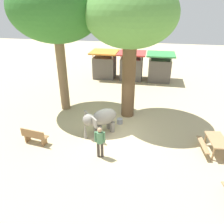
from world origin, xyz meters
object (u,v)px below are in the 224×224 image
Objects in this scene: wooden_bench at (34,136)px; market_stall_green at (160,69)px; feed_bucket at (120,121)px; shade_tree_secondary at (131,17)px; picnic_table_far at (217,143)px; elephant at (101,119)px; market_stall_orange at (105,66)px; shade_tree_main at (56,9)px; person_handler at (100,140)px; market_stall_red at (132,67)px.

market_stall_green is at bearing 69.55° from wooden_bench.
feed_bucket is (-2.36, -8.68, -0.98)m from market_stall_green.
wooden_bench is at bearing -136.68° from shade_tree_secondary.
picnic_table_far is at bearing 14.43° from wooden_bench.
market_stall_orange reaches higher than elephant.
person_handler is at bearing -52.81° from shade_tree_main.
shade_tree_main is 1.05× the size of shade_tree_secondary.
shade_tree_main reaches higher than wooden_bench.
picnic_table_far is at bearing -21.18° from feed_bucket.
shade_tree_main reaches higher than feed_bucket.
feed_bucket is (0.24, -8.68, -0.98)m from market_stall_red.
shade_tree_secondary is at bearing 75.29° from feed_bucket.
market_stall_green is 7.00× the size of feed_bucket.
person_handler is 4.50× the size of feed_bucket.
shade_tree_main is at bearing 63.03° from picnic_table_far.
picnic_table_far is (4.77, -3.20, -5.40)m from shade_tree_secondary.
person_handler is 12.33m from market_stall_green.
shade_tree_main is 23.10× the size of feed_bucket.
elephant is at bearing -93.73° from market_stall_red.
wooden_bench is 13.27m from market_stall_green.
elephant is 10.46m from market_stall_green.
person_handler is 12.25m from market_stall_orange.
market_stall_orange and market_stall_red have the same top height.
market_stall_red reaches higher than feed_bucket.
person_handler is (0.45, -2.07, 0.02)m from elephant.
market_stall_orange is at bearing 180.00° from market_stall_green.
feed_bucket is (2.84, -8.68, -0.98)m from market_stall_orange.
wooden_bench is at bearing -108.29° from market_stall_red.
market_stall_orange is (1.23, 11.59, 0.67)m from wooden_bench.
elephant is 0.24× the size of shade_tree_main.
person_handler is at bearing 97.25° from picnic_table_far.
picnic_table_far is at bearing -83.68° from person_handler.
elephant is 1.36× the size of wooden_bench.
feed_bucket is (-0.32, -1.23, -5.83)m from shade_tree_secondary.
shade_tree_main is at bearing -117.68° from market_stall_red.
person_handler is 0.64× the size of market_stall_red.
wooden_bench is (-3.63, 0.42, -0.48)m from person_handler.
picnic_table_far is at bearing 130.30° from elephant.
elephant is at bearing -78.89° from market_stall_orange.
shade_tree_main reaches higher than shade_tree_secondary.
market_stall_red is at bearing 19.99° from picnic_table_far.
wooden_bench is at bearing -119.02° from market_stall_green.
elephant is 5.44× the size of feed_bucket.
elephant is 9.96m from market_stall_red.
market_stall_orange is 5.20m from market_stall_green.
shade_tree_main is 10.97m from market_stall_green.
picnic_table_far is at bearing -20.38° from shade_tree_main.
shade_tree_secondary is (0.76, 4.56, 5.04)m from person_handler.
person_handler is at bearing -103.12° from market_stall_green.
shade_tree_secondary reaches higher than market_stall_green.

